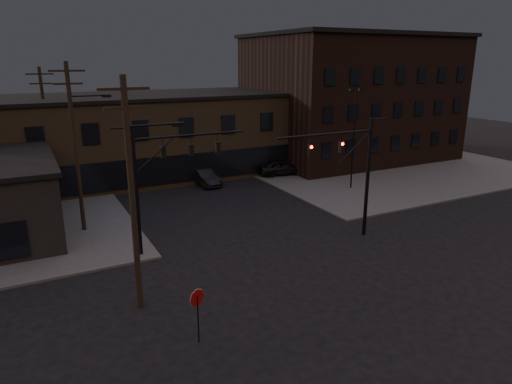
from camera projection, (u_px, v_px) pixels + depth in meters
ground at (325, 282)px, 24.71m from camera, size 140.00×140.00×0.00m
sidewalk_ne at (368, 162)px, 53.17m from camera, size 30.00×30.00×0.15m
building_row at (168, 135)px, 47.43m from camera, size 40.00×12.00×8.00m
building_right at (350, 99)px, 54.64m from camera, size 22.00×16.00×14.00m
traffic_signal_near at (355, 166)px, 29.53m from camera, size 7.12×0.24×8.00m
traffic_signal_far at (157, 174)px, 27.14m from camera, size 7.12×0.24×8.00m
stop_sign at (197, 303)px, 18.96m from camera, size 0.72×0.33×2.48m
utility_pole_near at (133, 191)px, 20.59m from camera, size 3.70×0.28×11.00m
utility_pole_mid at (76, 145)px, 30.29m from camera, size 3.70×0.28×11.50m
utility_pole_far at (47, 128)px, 40.13m from camera, size 2.20×0.28×11.00m
lot_light_a at (354, 130)px, 40.85m from camera, size 1.50×0.28×9.14m
lot_light_b at (369, 120)px, 47.76m from camera, size 1.50×0.28×9.14m
parked_car_lot_a at (280, 167)px, 46.79m from camera, size 4.92×2.62×1.59m
parked_car_lot_b at (315, 167)px, 47.81m from camera, size 4.38×3.43×1.18m
car_crossing at (204, 177)px, 43.65m from camera, size 1.93×4.64×1.49m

